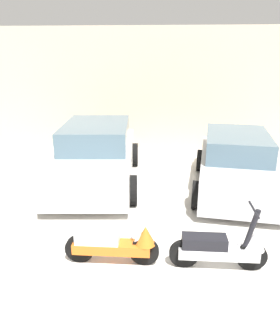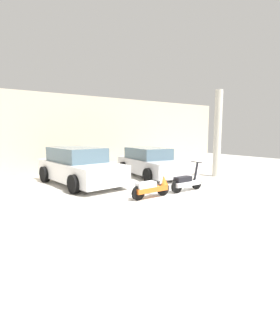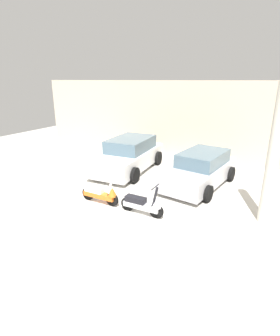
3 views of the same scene
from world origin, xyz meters
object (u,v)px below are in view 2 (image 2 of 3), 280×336
Objects in this scene: scooter_front_left at (153,186)px; car_rear_center at (150,163)px; car_rear_left at (79,167)px; scooter_front_right at (188,181)px; support_column_side at (218,134)px.

car_rear_center is (2.42, 3.19, 0.27)m from scooter_front_left.
car_rear_left is (-0.97, 3.45, 0.33)m from scooter_front_left.
scooter_front_left reaches higher than scooter_front_right.
scooter_front_right is at bearing -157.82° from support_column_side.
scooter_front_left is at bearing 179.50° from scooter_front_right.
support_column_side is (4.88, 1.32, 1.60)m from scooter_front_left.
scooter_front_right is (1.61, -0.01, -0.00)m from scooter_front_left.
scooter_front_right is 3.89m from support_column_side.
car_rear_center reaches higher than scooter_front_left.
scooter_front_left is at bearing -164.85° from support_column_side.
scooter_front_right is at bearing 32.59° from car_rear_left.
car_rear_left is at bearing 105.83° from scooter_front_left.
scooter_front_left is 1.61m from scooter_front_right.
support_column_side reaches higher than scooter_front_left.
scooter_front_left is 0.36× the size of car_rear_center.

